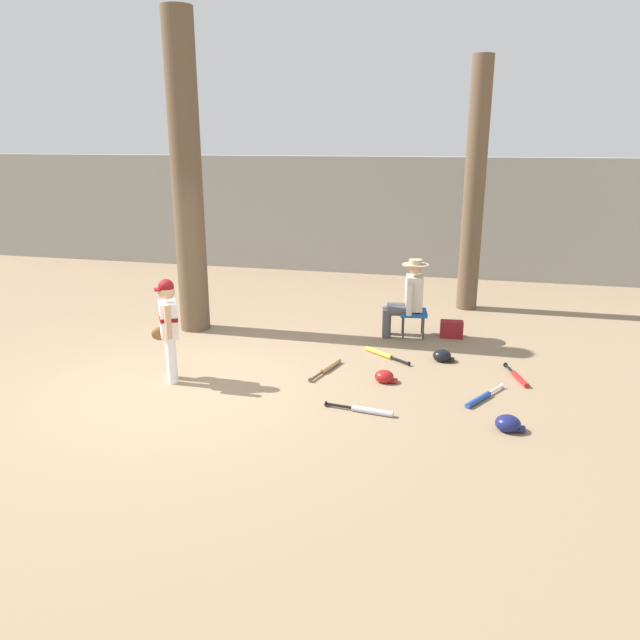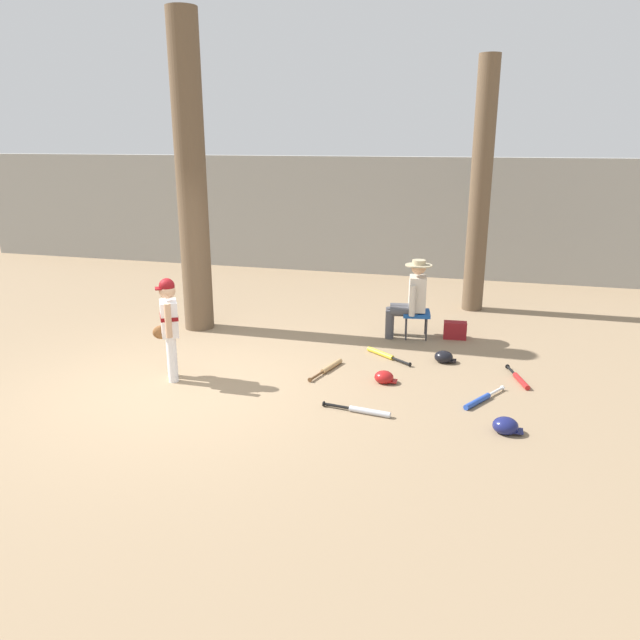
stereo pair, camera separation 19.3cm
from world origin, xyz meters
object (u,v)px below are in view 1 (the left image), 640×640
(tree_near_player, at_px, (188,199))
(bat_red_barrel, at_px, (518,377))
(bat_blue_youth, at_px, (481,398))
(bat_aluminum_silver, at_px, (367,410))
(young_ballplayer, at_px, (168,324))
(tree_behind_spectator, at_px, (474,200))
(handbag_beside_stool, at_px, (452,329))
(bat_yellow_trainer, at_px, (382,354))
(folding_stool, at_px, (413,314))
(batting_helmet_navy, at_px, (508,424))
(bat_wood_tan, at_px, (329,367))
(seated_spectator, at_px, (408,296))
(batting_helmet_black, at_px, (442,356))
(batting_helmet_red, at_px, (384,377))

(tree_near_player, distance_m, bat_red_barrel, 5.39)
(bat_blue_youth, relative_size, bat_red_barrel, 1.02)
(bat_aluminum_silver, bearing_deg, young_ballplayer, 171.71)
(tree_behind_spectator, bearing_deg, handbag_beside_stool, -96.22)
(tree_behind_spectator, relative_size, bat_aluminum_silver, 5.46)
(bat_yellow_trainer, bearing_deg, folding_stool, 71.88)
(tree_behind_spectator, xyz_separation_m, bat_blue_youth, (0.23, -4.12, -1.89))
(tree_near_player, xyz_separation_m, batting_helmet_navy, (4.69, -2.53, -1.97))
(tree_behind_spectator, bearing_deg, bat_aluminum_silver, -101.88)
(tree_behind_spectator, height_order, bat_blue_youth, tree_behind_spectator)
(tree_behind_spectator, xyz_separation_m, bat_wood_tan, (-1.71, -3.58, -1.89))
(bat_aluminum_silver, distance_m, bat_yellow_trainer, 1.88)
(tree_behind_spectator, bearing_deg, seated_spectator, -114.67)
(bat_blue_youth, bearing_deg, bat_aluminum_silver, -152.37)
(young_ballplayer, relative_size, folding_stool, 2.86)
(bat_aluminum_silver, relative_size, batting_helmet_black, 2.69)
(folding_stool, height_order, bat_yellow_trainer, folding_stool)
(handbag_beside_stool, xyz_separation_m, bat_red_barrel, (0.89, -1.56, -0.10))
(tree_near_player, xyz_separation_m, bat_aluminum_silver, (3.19, -2.47, -2.02))
(folding_stool, distance_m, bat_blue_youth, 2.47)
(tree_behind_spectator, relative_size, seated_spectator, 3.61)
(tree_near_player, height_order, bat_red_barrel, tree_near_player)
(folding_stool, xyz_separation_m, bat_red_barrel, (1.47, -1.46, -0.33))
(batting_helmet_red, bearing_deg, batting_helmet_navy, -35.14)
(handbag_beside_stool, bearing_deg, seated_spectator, -170.54)
(seated_spectator, bearing_deg, batting_helmet_red, -91.95)
(bat_blue_youth, bearing_deg, young_ballplayer, -175.85)
(handbag_beside_stool, relative_size, bat_blue_youth, 0.46)
(batting_helmet_black, bearing_deg, bat_wood_tan, -154.02)
(handbag_beside_stool, bearing_deg, bat_aluminum_silver, -105.19)
(tree_behind_spectator, relative_size, bat_wood_tan, 5.45)
(young_ballplayer, distance_m, bat_aluminum_silver, 2.67)
(bat_yellow_trainer, xyz_separation_m, batting_helmet_black, (0.83, 0.00, 0.04))
(batting_helmet_red, bearing_deg, tree_near_player, 154.94)
(tree_behind_spectator, distance_m, folding_stool, 2.57)
(bat_wood_tan, height_order, bat_aluminum_silver, same)
(young_ballplayer, height_order, bat_red_barrel, young_ballplayer)
(handbag_beside_stool, height_order, bat_blue_youth, handbag_beside_stool)
(tree_near_player, xyz_separation_m, seated_spectator, (3.32, 0.39, -1.41))
(seated_spectator, bearing_deg, tree_near_player, -173.30)
(bat_wood_tan, height_order, batting_helmet_black, batting_helmet_black)
(bat_wood_tan, relative_size, batting_helmet_navy, 2.55)
(bat_blue_youth, bearing_deg, seated_spectator, 116.56)
(tree_near_player, relative_size, bat_red_barrel, 6.70)
(bat_blue_youth, distance_m, bat_yellow_trainer, 1.82)
(bat_wood_tan, relative_size, bat_aluminum_silver, 1.00)
(bat_wood_tan, xyz_separation_m, bat_yellow_trainer, (0.60, 0.69, 0.00))
(seated_spectator, distance_m, bat_wood_tan, 1.97)
(bat_red_barrel, xyz_separation_m, batting_helmet_black, (-0.97, 0.47, 0.04))
(bat_wood_tan, xyz_separation_m, batting_helmet_black, (1.43, 0.70, 0.04))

